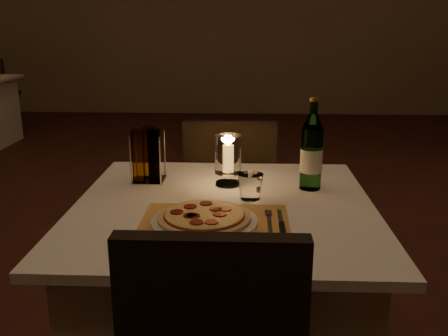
{
  "coord_description": "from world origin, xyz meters",
  "views": [
    {
      "loc": [
        0.28,
        -2.36,
        1.33
      ],
      "look_at": [
        0.21,
        -0.78,
        0.86
      ],
      "focal_mm": 40.0,
      "sensor_mm": 36.0,
      "label": 1
    }
  ],
  "objects_px": {
    "main_table": "(224,301)",
    "hurricane_candle": "(228,156)",
    "water_bottle": "(312,153)",
    "tumbler": "(250,186)",
    "plate": "(204,222)",
    "chair_far": "(230,189)",
    "pizza": "(204,216)"
  },
  "relations": [
    {
      "from": "main_table",
      "to": "hurricane_candle",
      "type": "bearing_deg",
      "value": 88.14
    },
    {
      "from": "water_bottle",
      "to": "tumbler",
      "type": "bearing_deg",
      "value": -151.66
    },
    {
      "from": "plate",
      "to": "water_bottle",
      "type": "height_order",
      "value": "water_bottle"
    },
    {
      "from": "plate",
      "to": "water_bottle",
      "type": "xyz_separation_m",
      "value": [
        0.36,
        0.36,
        0.12
      ]
    },
    {
      "from": "chair_far",
      "to": "plate",
      "type": "relative_size",
      "value": 2.81
    },
    {
      "from": "plate",
      "to": "tumbler",
      "type": "bearing_deg",
      "value": 59.88
    },
    {
      "from": "main_table",
      "to": "plate",
      "type": "distance_m",
      "value": 0.42
    },
    {
      "from": "chair_far",
      "to": "water_bottle",
      "type": "relative_size",
      "value": 2.71
    },
    {
      "from": "chair_far",
      "to": "hurricane_candle",
      "type": "height_order",
      "value": "hurricane_candle"
    },
    {
      "from": "water_bottle",
      "to": "chair_far",
      "type": "bearing_deg",
      "value": 119.78
    },
    {
      "from": "chair_far",
      "to": "tumbler",
      "type": "height_order",
      "value": "chair_far"
    },
    {
      "from": "chair_far",
      "to": "tumbler",
      "type": "xyz_separation_m",
      "value": [
        0.09,
        -0.66,
        0.23
      ]
    },
    {
      "from": "pizza",
      "to": "hurricane_candle",
      "type": "distance_m",
      "value": 0.4
    },
    {
      "from": "chair_far",
      "to": "hurricane_candle",
      "type": "xyz_separation_m",
      "value": [
        0.01,
        -0.51,
        0.3
      ]
    },
    {
      "from": "tumbler",
      "to": "main_table",
      "type": "bearing_deg",
      "value": -146.34
    },
    {
      "from": "chair_far",
      "to": "pizza",
      "type": "distance_m",
      "value": 0.92
    },
    {
      "from": "water_bottle",
      "to": "hurricane_candle",
      "type": "distance_m",
      "value": 0.3
    },
    {
      "from": "main_table",
      "to": "tumbler",
      "type": "xyz_separation_m",
      "value": [
        0.09,
        0.06,
        0.41
      ]
    },
    {
      "from": "main_table",
      "to": "pizza",
      "type": "xyz_separation_m",
      "value": [
        -0.05,
        -0.18,
        0.39
      ]
    },
    {
      "from": "main_table",
      "to": "tumbler",
      "type": "height_order",
      "value": "tumbler"
    },
    {
      "from": "pizza",
      "to": "main_table",
      "type": "bearing_deg",
      "value": 74.41
    },
    {
      "from": "chair_far",
      "to": "tumbler",
      "type": "bearing_deg",
      "value": -82.29
    },
    {
      "from": "pizza",
      "to": "hurricane_candle",
      "type": "bearing_deg",
      "value": 81.62
    },
    {
      "from": "main_table",
      "to": "plate",
      "type": "xyz_separation_m",
      "value": [
        -0.05,
        -0.18,
        0.38
      ]
    },
    {
      "from": "main_table",
      "to": "tumbler",
      "type": "distance_m",
      "value": 0.42
    },
    {
      "from": "main_table",
      "to": "chair_far",
      "type": "relative_size",
      "value": 1.11
    },
    {
      "from": "pizza",
      "to": "tumbler",
      "type": "bearing_deg",
      "value": 59.83
    },
    {
      "from": "plate",
      "to": "chair_far",
      "type": "bearing_deg",
      "value": 86.8
    },
    {
      "from": "tumbler",
      "to": "pizza",
      "type": "bearing_deg",
      "value": -120.17
    },
    {
      "from": "plate",
      "to": "hurricane_candle",
      "type": "xyz_separation_m",
      "value": [
        0.06,
        0.39,
        0.1
      ]
    },
    {
      "from": "tumbler",
      "to": "hurricane_candle",
      "type": "distance_m",
      "value": 0.18
    },
    {
      "from": "tumbler",
      "to": "water_bottle",
      "type": "distance_m",
      "value": 0.26
    }
  ]
}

